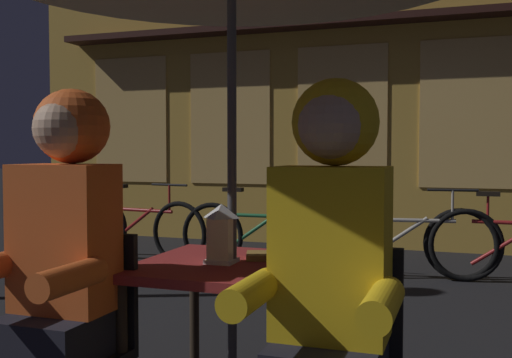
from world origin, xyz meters
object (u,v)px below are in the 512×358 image
object	(u,v)px
bicycle_second	(260,236)
bicycle_third	(407,242)
lantern	(222,232)
bicycle_nearest	(140,228)
cafe_table	(232,288)
chair_left	(72,340)
book	(271,256)
person_right_hooded	(329,262)
person_left_hooded	(60,245)

from	to	relation	value
bicycle_second	bicycle_third	world-z (taller)	same
lantern	bicycle_nearest	bearing A→B (deg)	124.53
cafe_table	bicycle_third	bearing A→B (deg)	83.87
chair_left	book	xyz separation A→B (m)	(0.60, 0.49, 0.26)
cafe_table	person_right_hooded	distance (m)	0.67
lantern	person_right_hooded	world-z (taller)	person_right_hooded
lantern	bicycle_third	bearing A→B (deg)	83.36
person_right_hooded	book	xyz separation A→B (m)	(-0.36, 0.55, -0.09)
lantern	chair_left	xyz separation A→B (m)	(-0.45, -0.34, -0.37)
book	person_left_hooded	bearing A→B (deg)	-156.11
bicycle_nearest	bicycle_second	world-z (taller)	same
bicycle_second	book	distance (m)	3.44
bicycle_nearest	person_left_hooded	bearing A→B (deg)	-63.36
chair_left	book	bearing A→B (deg)	39.31
person_right_hooded	book	distance (m)	0.66
cafe_table	bicycle_second	size ratio (longest dim) A/B	0.44
cafe_table	bicycle_third	xyz separation A→B (m)	(0.37, 3.42, -0.29)
cafe_table	book	distance (m)	0.21
cafe_table	person_right_hooded	size ratio (longest dim) A/B	0.53
cafe_table	bicycle_nearest	distance (m)	4.22
bicycle_second	book	bearing A→B (deg)	-70.37
bicycle_nearest	bicycle_third	xyz separation A→B (m)	(2.79, -0.03, 0.00)
bicycle_nearest	cafe_table	bearing A→B (deg)	-54.89
cafe_table	book	xyz separation A→B (m)	(0.12, 0.12, 0.11)
cafe_table	book	bearing A→B (deg)	45.50
bicycle_second	bicycle_nearest	bearing A→B (deg)	175.55
lantern	bicycle_third	xyz separation A→B (m)	(0.40, 3.45, -0.51)
cafe_table	bicycle_third	world-z (taller)	bicycle_third
cafe_table	lantern	xyz separation A→B (m)	(-0.03, -0.03, 0.22)
person_right_hooded	book	size ratio (longest dim) A/B	7.00
bicycle_third	chair_left	bearing A→B (deg)	-102.60
bicycle_third	book	size ratio (longest dim) A/B	8.33
lantern	person_left_hooded	xyz separation A→B (m)	(-0.45, -0.40, -0.01)
chair_left	bicycle_second	size ratio (longest dim) A/B	0.52
chair_left	bicycle_third	size ratio (longest dim) A/B	0.52
chair_left	bicycle_nearest	bearing A→B (deg)	116.99
cafe_table	book	size ratio (longest dim) A/B	3.70
person_left_hooded	book	size ratio (longest dim) A/B	7.00
bicycle_nearest	bicycle_third	size ratio (longest dim) A/B	1.00
person_left_hooded	bicycle_nearest	distance (m)	4.36
person_right_hooded	book	bearing A→B (deg)	123.13
cafe_table	bicycle_nearest	world-z (taller)	bicycle_nearest
cafe_table	chair_left	bearing A→B (deg)	-142.45
chair_left	person_left_hooded	distance (m)	0.36
cafe_table	bicycle_nearest	bearing A→B (deg)	125.11
chair_left	bicycle_second	xyz separation A→B (m)	(-0.55, 3.71, -0.14)
person_left_hooded	bicycle_third	xyz separation A→B (m)	(0.85, 3.85, -0.50)
person_right_hooded	book	world-z (taller)	person_right_hooded
person_left_hooded	bicycle_second	world-z (taller)	person_left_hooded
lantern	chair_left	size ratio (longest dim) A/B	0.27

